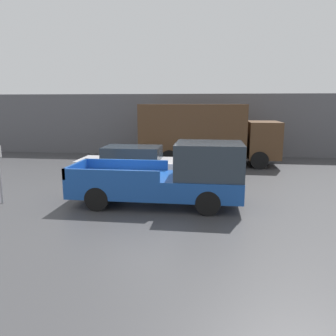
% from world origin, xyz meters
% --- Properties ---
extents(ground_plane, '(60.00, 60.00, 0.00)m').
position_xyz_m(ground_plane, '(0.00, 0.00, 0.00)').
color(ground_plane, '#3D3D3F').
extents(building_wall, '(28.00, 0.15, 3.96)m').
position_xyz_m(building_wall, '(0.00, 10.12, 1.98)').
color(building_wall, '#56565B').
rests_on(building_wall, ground).
extents(pickup_truck, '(5.65, 2.02, 2.12)m').
position_xyz_m(pickup_truck, '(1.30, -0.71, 0.99)').
color(pickup_truck, '#194799').
rests_on(pickup_truck, ground).
extents(car, '(4.60, 1.89, 1.47)m').
position_xyz_m(car, '(-1.07, 2.99, 0.76)').
color(car, silver).
rests_on(car, ground).
extents(delivery_truck, '(7.53, 2.50, 3.32)m').
position_xyz_m(delivery_truck, '(2.13, 7.06, 1.78)').
color(delivery_truck, '#4C331E').
rests_on(delivery_truck, ground).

